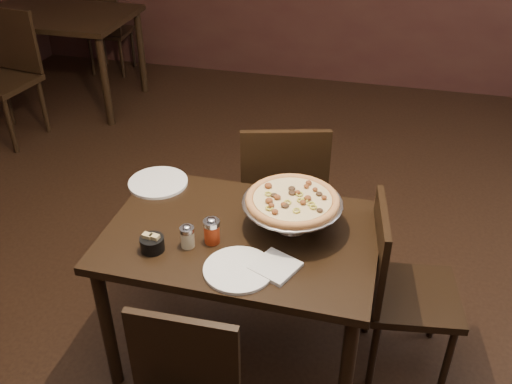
# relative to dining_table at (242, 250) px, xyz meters

# --- Properties ---
(room) EXTENTS (6.04, 7.04, 2.84)m
(room) POSITION_rel_dining_table_xyz_m (0.02, -0.05, 0.80)
(room) COLOR black
(room) RESTS_ON ground
(dining_table) EXTENTS (1.12, 0.75, 0.70)m
(dining_table) POSITION_rel_dining_table_xyz_m (0.00, 0.00, 0.00)
(dining_table) COLOR black
(dining_table) RESTS_ON ground
(background_table) EXTENTS (1.25, 0.83, 0.78)m
(background_table) POSITION_rel_dining_table_xyz_m (-2.24, 2.40, 0.07)
(background_table) COLOR black
(background_table) RESTS_ON ground
(pizza_stand) EXTENTS (0.41, 0.41, 0.17)m
(pizza_stand) POSITION_rel_dining_table_xyz_m (0.19, 0.08, 0.23)
(pizza_stand) COLOR #BABAC1
(pizza_stand) RESTS_ON dining_table
(parmesan_shaker) EXTENTS (0.06, 0.06, 0.10)m
(parmesan_shaker) POSITION_rel_dining_table_xyz_m (-0.18, -0.14, 0.14)
(parmesan_shaker) COLOR beige
(parmesan_shaker) RESTS_ON dining_table
(pepper_flake_shaker) EXTENTS (0.07, 0.07, 0.12)m
(pepper_flake_shaker) POSITION_rel_dining_table_xyz_m (-0.10, -0.09, 0.15)
(pepper_flake_shaker) COLOR maroon
(pepper_flake_shaker) RESTS_ON dining_table
(packet_caddy) EXTENTS (0.10, 0.10, 0.07)m
(packet_caddy) POSITION_rel_dining_table_xyz_m (-0.31, -0.19, 0.12)
(packet_caddy) COLOR black
(packet_caddy) RESTS_ON dining_table
(napkin_stack) EXTENTS (0.20, 0.20, 0.02)m
(napkin_stack) POSITION_rel_dining_table_xyz_m (0.18, -0.18, 0.10)
(napkin_stack) COLOR white
(napkin_stack) RESTS_ON dining_table
(plate_left) EXTENTS (0.28, 0.28, 0.01)m
(plate_left) POSITION_rel_dining_table_xyz_m (-0.47, 0.27, 0.10)
(plate_left) COLOR white
(plate_left) RESTS_ON dining_table
(plate_near) EXTENTS (0.27, 0.27, 0.01)m
(plate_near) POSITION_rel_dining_table_xyz_m (0.05, -0.23, 0.10)
(plate_near) COLOR white
(plate_near) RESTS_ON dining_table
(serving_spatula) EXTENTS (0.14, 0.14, 0.02)m
(serving_spatula) POSITION_rel_dining_table_xyz_m (0.24, -0.00, 0.23)
(serving_spatula) COLOR #BABAC1
(serving_spatula) RESTS_ON pizza_stand
(chair_far) EXTENTS (0.53, 0.53, 0.92)m
(chair_far) POSITION_rel_dining_table_xyz_m (0.05, 0.63, -0.10)
(chair_far) COLOR black
(chair_far) RESTS_ON ground
(chair_side) EXTENTS (0.44, 0.44, 0.83)m
(chair_side) POSITION_rel_dining_table_xyz_m (0.67, 0.11, -0.15)
(chair_side) COLOR black
(chair_side) RESTS_ON ground
(bg_chair_far) EXTENTS (0.41, 0.41, 0.81)m
(bg_chair_far) POSITION_rel_dining_table_xyz_m (-2.18, 3.10, -0.16)
(bg_chair_far) COLOR black
(bg_chair_far) RESTS_ON ground
(bg_chair_near) EXTENTS (0.51, 0.51, 0.97)m
(bg_chair_near) POSITION_rel_dining_table_xyz_m (-2.31, 1.73, -0.08)
(bg_chair_near) COLOR black
(bg_chair_near) RESTS_ON ground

